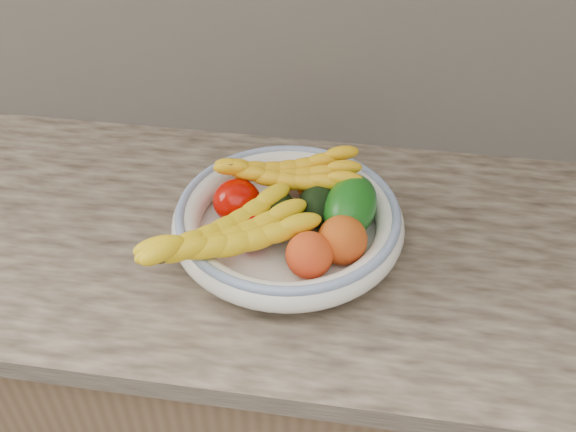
{
  "coord_description": "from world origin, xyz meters",
  "views": [
    {
      "loc": [
        0.12,
        0.86,
        1.66
      ],
      "look_at": [
        0.0,
        1.66,
        0.96
      ],
      "focal_mm": 40.0,
      "sensor_mm": 36.0,
      "label": 1
    }
  ],
  "objects_px": {
    "green_mango": "(350,207)",
    "banana_bunch_front": "(227,239)",
    "fruit_bowl": "(288,221)",
    "banana_bunch_back": "(288,177)"
  },
  "relations": [
    {
      "from": "green_mango",
      "to": "banana_bunch_front",
      "type": "relative_size",
      "value": 0.43
    },
    {
      "from": "fruit_bowl",
      "to": "green_mango",
      "type": "distance_m",
      "value": 0.11
    },
    {
      "from": "fruit_bowl",
      "to": "banana_bunch_back",
      "type": "relative_size",
      "value": 1.47
    },
    {
      "from": "green_mango",
      "to": "banana_bunch_front",
      "type": "distance_m",
      "value": 0.22
    },
    {
      "from": "fruit_bowl",
      "to": "banana_bunch_front",
      "type": "bearing_deg",
      "value": -130.94
    },
    {
      "from": "fruit_bowl",
      "to": "green_mango",
      "type": "bearing_deg",
      "value": 11.37
    },
    {
      "from": "fruit_bowl",
      "to": "green_mango",
      "type": "relative_size",
      "value": 2.94
    },
    {
      "from": "fruit_bowl",
      "to": "banana_bunch_front",
      "type": "height_order",
      "value": "banana_bunch_front"
    },
    {
      "from": "fruit_bowl",
      "to": "banana_bunch_front",
      "type": "distance_m",
      "value": 0.13
    },
    {
      "from": "banana_bunch_back",
      "to": "banana_bunch_front",
      "type": "bearing_deg",
      "value": -122.25
    }
  ]
}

